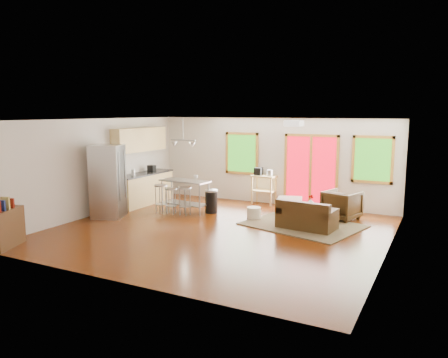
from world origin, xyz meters
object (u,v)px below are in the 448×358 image
at_px(armchair, 342,204).
at_px(island, 185,190).
at_px(rug, 303,225).
at_px(kitchen_cart, 263,179).
at_px(coffee_table, 308,211).
at_px(refrigerator, 108,181).
at_px(loveseat, 306,218).
at_px(ottoman, 290,206).

bearing_deg(armchair, island, 33.29).
bearing_deg(rug, kitchen_cart, 133.79).
bearing_deg(coffee_table, rug, -100.72).
distance_m(armchair, kitchen_cart, 2.71).
xyz_separation_m(coffee_table, kitchen_cart, (-1.89, 1.64, 0.44)).
height_order(coffee_table, kitchen_cart, kitchen_cart).
bearing_deg(coffee_table, refrigerator, -160.40).
bearing_deg(kitchen_cart, refrigerator, -131.83).
distance_m(loveseat, island, 3.58).
relative_size(ottoman, kitchen_cart, 0.60).
distance_m(rug, loveseat, 0.43).
xyz_separation_m(rug, island, (-3.39, -0.05, 0.60)).
relative_size(loveseat, coffee_table, 1.40).
bearing_deg(refrigerator, coffee_table, -1.60).
bearing_deg(ottoman, refrigerator, -148.56).
xyz_separation_m(rug, armchair, (0.71, 1.07, 0.41)).
relative_size(loveseat, armchair, 1.67).
height_order(armchair, refrigerator, refrigerator).
distance_m(rug, armchair, 1.35).
distance_m(armchair, refrigerator, 6.16).
bearing_deg(armchair, loveseat, 86.23).
relative_size(loveseat, kitchen_cart, 1.27).
bearing_deg(kitchen_cart, ottoman, -36.43).
relative_size(rug, kitchen_cart, 2.37).
bearing_deg(island, ottoman, 22.65).
relative_size(refrigerator, kitchen_cart, 1.74).
height_order(loveseat, coffee_table, loveseat).
distance_m(rug, ottoman, 1.30).
xyz_separation_m(loveseat, island, (-3.56, 0.24, 0.34)).
xyz_separation_m(refrigerator, kitchen_cart, (3.04, 3.39, -0.21)).
distance_m(coffee_table, kitchen_cart, 2.54).
bearing_deg(kitchen_cart, coffee_table, -40.93).
bearing_deg(refrigerator, loveseat, -7.92).
distance_m(armchair, ottoman, 1.42).
distance_m(rug, kitchen_cart, 2.76).
bearing_deg(island, rug, 0.80).
bearing_deg(island, refrigerator, -136.07).
xyz_separation_m(coffee_table, island, (-3.44, -0.33, 0.30)).
relative_size(ottoman, refrigerator, 0.34).
xyz_separation_m(rug, refrigerator, (-4.87, -1.48, 0.95)).
relative_size(coffee_table, island, 0.69).
height_order(refrigerator, island, refrigerator).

